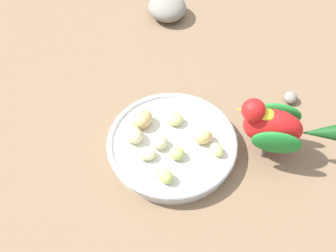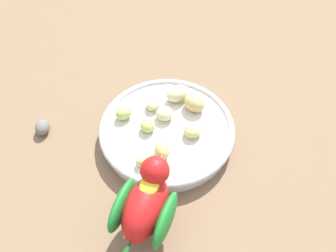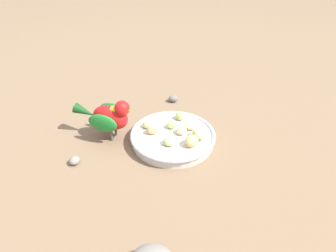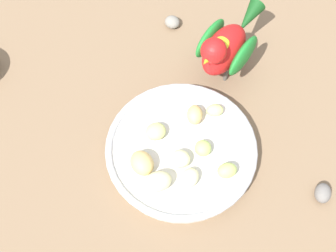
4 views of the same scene
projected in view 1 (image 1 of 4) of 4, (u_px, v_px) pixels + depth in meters
name	position (u px, v px, depth m)	size (l,w,h in m)	color
ground_plane	(164.00, 147.00, 0.71)	(4.00, 4.00, 0.00)	#7A6047
feeding_bowl	(171.00, 146.00, 0.69)	(0.22, 0.22, 0.03)	beige
apple_piece_0	(204.00, 137.00, 0.68)	(0.03, 0.02, 0.02)	tan
apple_piece_1	(161.00, 143.00, 0.68)	(0.03, 0.03, 0.02)	beige
apple_piece_2	(166.00, 176.00, 0.64)	(0.03, 0.02, 0.02)	#B2CC66
apple_piece_3	(217.00, 150.00, 0.67)	(0.03, 0.02, 0.02)	#C6D17A
apple_piece_4	(143.00, 119.00, 0.70)	(0.04, 0.03, 0.03)	tan
apple_piece_5	(132.00, 134.00, 0.68)	(0.04, 0.03, 0.03)	beige
apple_piece_6	(146.00, 154.00, 0.66)	(0.03, 0.02, 0.02)	beige
apple_piece_7	(174.00, 118.00, 0.71)	(0.03, 0.03, 0.02)	#C6D17A
apple_piece_8	(177.00, 153.00, 0.66)	(0.02, 0.02, 0.02)	#B2CC66
parrot	(275.00, 126.00, 0.66)	(0.09, 0.16, 0.12)	#59544C
rock_large	(167.00, 7.00, 0.92)	(0.09, 0.08, 0.05)	gray
pebble_1	(290.00, 97.00, 0.77)	(0.03, 0.02, 0.02)	gray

